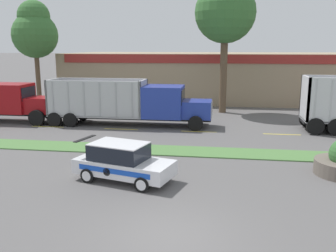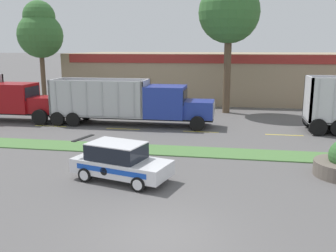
# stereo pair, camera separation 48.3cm
# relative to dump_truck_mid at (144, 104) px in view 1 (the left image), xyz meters

# --- Properties ---
(ground_plane) EXTENTS (600.00, 600.00, 0.00)m
(ground_plane) POSITION_rel_dump_truck_mid_xyz_m (4.07, -15.76, -1.53)
(ground_plane) COLOR #5B5959
(grass_verge) EXTENTS (120.00, 1.99, 0.06)m
(grass_verge) POSITION_rel_dump_truck_mid_xyz_m (4.07, -6.48, -1.50)
(grass_verge) COLOR #517F42
(grass_verge) RESTS_ON ground_plane
(centre_line_2) EXTENTS (2.40, 0.14, 0.01)m
(centre_line_2) POSITION_rel_dump_truck_mid_xyz_m (-6.76, -1.48, -1.53)
(centre_line_2) COLOR yellow
(centre_line_2) RESTS_ON ground_plane
(centre_line_3) EXTENTS (2.40, 0.14, 0.01)m
(centre_line_3) POSITION_rel_dump_truck_mid_xyz_m (-1.36, -1.48, -1.53)
(centre_line_3) COLOR yellow
(centre_line_3) RESTS_ON ground_plane
(centre_line_4) EXTENTS (2.40, 0.14, 0.01)m
(centre_line_4) POSITION_rel_dump_truck_mid_xyz_m (4.04, -1.48, -1.53)
(centre_line_4) COLOR yellow
(centre_line_4) RESTS_ON ground_plane
(centre_line_5) EXTENTS (2.40, 0.14, 0.01)m
(centre_line_5) POSITION_rel_dump_truck_mid_xyz_m (9.44, -1.48, -1.53)
(centre_line_5) COLOR yellow
(centre_line_5) RESTS_ON ground_plane
(dump_truck_mid) EXTENTS (11.74, 2.81, 3.44)m
(dump_truck_mid) POSITION_rel_dump_truck_mid_xyz_m (0.00, 0.00, 0.00)
(dump_truck_mid) COLOR black
(dump_truck_mid) RESTS_ON ground_plane
(rally_car) EXTENTS (4.48, 2.82, 1.65)m
(rally_car) POSITION_rel_dump_truck_mid_xyz_m (1.43, -11.25, -0.71)
(rally_car) COLOR white
(rally_car) RESTS_ON ground_plane
(store_building_backdrop) EXTENTS (38.67, 12.10, 4.91)m
(store_building_backdrop) POSITION_rel_dump_truck_mid_xyz_m (8.39, 15.49, 0.92)
(store_building_backdrop) COLOR #9E896B
(store_building_backdrop) RESTS_ON ground_plane
(tree_behind_left) EXTENTS (4.23, 4.23, 9.81)m
(tree_behind_left) POSITION_rel_dump_truck_mid_xyz_m (-11.99, 7.72, 5.49)
(tree_behind_left) COLOR brown
(tree_behind_left) RESTS_ON ground_plane
(tree_behind_centre) EXTENTS (5.05, 5.05, 12.15)m
(tree_behind_centre) POSITION_rel_dump_truck_mid_xyz_m (5.54, 6.37, 7.26)
(tree_behind_centre) COLOR brown
(tree_behind_centre) RESTS_ON ground_plane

